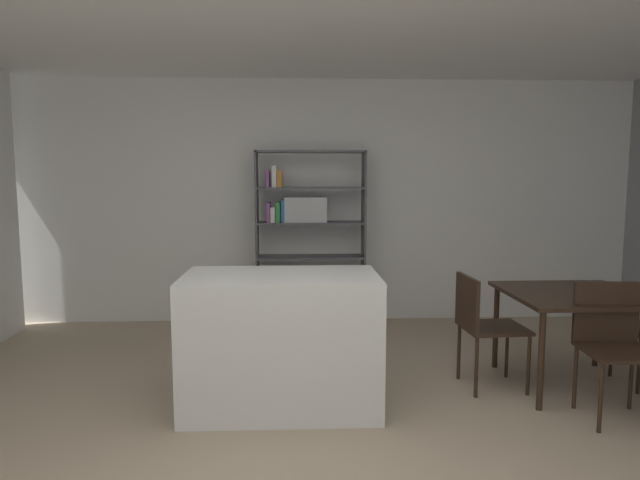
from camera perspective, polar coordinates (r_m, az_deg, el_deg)
name	(u,v)px	position (r m, az deg, el deg)	size (l,w,h in m)	color
ground_plane	(313,464)	(3.39, -0.68, -21.89)	(10.18, 10.18, 0.00)	tan
back_partition	(304,202)	(6.19, -1.63, 3.92)	(7.39, 0.06, 2.65)	white
kitchen_island	(281,341)	(3.96, -3.96, -10.23)	(1.34, 0.77, 0.94)	silver
open_bookshelf	(303,232)	(5.91, -1.80, 0.81)	(1.15, 0.31, 1.87)	#4C4C51
dining_table	(574,302)	(4.69, 24.49, -5.77)	(0.99, 0.99, 0.73)	black
dining_chair_island_side	(482,320)	(4.44, 16.18, -7.86)	(0.48, 0.46, 0.86)	black
dining_chair_near	(612,337)	(4.27, 27.68, -8.72)	(0.47, 0.46, 0.90)	black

